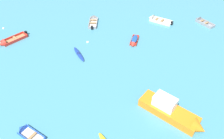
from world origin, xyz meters
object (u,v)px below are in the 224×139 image
at_px(rowboat_white_outer_right, 155,19).
at_px(mooring_buoy_trailing, 4,28).
at_px(rowboat_red_near_right, 8,42).
at_px(rowboat_red_back_row_left, 134,42).
at_px(rowboat_blue_outer_left, 26,132).
at_px(motor_launch_orange_back_row_right, 173,112).
at_px(kayak_deep_blue_back_row_center, 79,54).
at_px(mooring_buoy_central, 88,42).
at_px(rowboat_grey_far_left, 201,21).
at_px(rowboat_grey_far_right, 94,20).

xyz_separation_m(rowboat_white_outer_right, mooring_buoy_trailing, (-26.23, -1.92, -0.19)).
bearing_deg(rowboat_red_near_right, rowboat_red_back_row_left, -2.08).
bearing_deg(rowboat_white_outer_right, rowboat_blue_outer_left, -127.43).
bearing_deg(mooring_buoy_trailing, motor_launch_orange_back_row_right, -38.19).
relative_size(kayak_deep_blue_back_row_center, rowboat_red_near_right, 0.88).
relative_size(motor_launch_orange_back_row_right, rowboat_red_near_right, 1.62).
relative_size(rowboat_red_back_row_left, mooring_buoy_central, 8.26).
bearing_deg(kayak_deep_blue_back_row_center, rowboat_grey_far_left, 22.96).
bearing_deg(rowboat_grey_far_right, rowboat_grey_far_left, -3.22).
xyz_separation_m(rowboat_white_outer_right, rowboat_blue_outer_left, (-17.13, -22.38, -0.03)).
bearing_deg(rowboat_blue_outer_left, mooring_buoy_trailing, 113.99).
xyz_separation_m(rowboat_blue_outer_left, mooring_buoy_trailing, (-9.11, 20.46, -0.16)).
bearing_deg(rowboat_red_back_row_left, rowboat_grey_far_left, 25.82).
height_order(rowboat_grey_far_left, mooring_buoy_central, rowboat_grey_far_left).
xyz_separation_m(kayak_deep_blue_back_row_center, rowboat_white_outer_right, (12.81, 9.77, 0.02)).
distance_m(motor_launch_orange_back_row_right, mooring_buoy_trailing, 30.79).
bearing_deg(kayak_deep_blue_back_row_center, rowboat_grey_far_right, 79.43).
height_order(rowboat_grey_far_right, mooring_buoy_trailing, rowboat_grey_far_right).
xyz_separation_m(kayak_deep_blue_back_row_center, rowboat_grey_far_left, (20.81, 8.82, 0.04)).
bearing_deg(motor_launch_orange_back_row_right, rowboat_white_outer_right, 84.44).
relative_size(motor_launch_orange_back_row_right, mooring_buoy_central, 16.81).
relative_size(rowboat_grey_far_right, motor_launch_orange_back_row_right, 0.66).
relative_size(rowboat_red_back_row_left, mooring_buoy_trailing, 8.45).
relative_size(rowboat_grey_far_right, rowboat_red_near_right, 1.06).
height_order(kayak_deep_blue_back_row_center, mooring_buoy_trailing, kayak_deep_blue_back_row_center).
height_order(rowboat_white_outer_right, rowboat_red_near_right, rowboat_white_outer_right).
bearing_deg(motor_launch_orange_back_row_right, rowboat_red_back_row_left, 100.29).
height_order(kayak_deep_blue_back_row_center, rowboat_blue_outer_left, rowboat_blue_outer_left).
distance_m(rowboat_red_back_row_left, rowboat_grey_far_left, 13.96).
bearing_deg(mooring_buoy_central, motor_launch_orange_back_row_right, -56.08).
bearing_deg(rowboat_white_outer_right, rowboat_grey_far_left, -6.75).
bearing_deg(motor_launch_orange_back_row_right, rowboat_grey_far_right, 112.97).
bearing_deg(rowboat_grey_far_right, mooring_buoy_central, -96.48).
distance_m(motor_launch_orange_back_row_right, rowboat_blue_outer_left, 15.17).
distance_m(kayak_deep_blue_back_row_center, rowboat_blue_outer_left, 13.33).
xyz_separation_m(rowboat_red_back_row_left, kayak_deep_blue_back_row_center, (-8.25, -2.74, -0.10)).
distance_m(rowboat_blue_outer_left, mooring_buoy_trailing, 22.40).
bearing_deg(mooring_buoy_central, rowboat_red_back_row_left, -3.84).
distance_m(rowboat_grey_far_right, rowboat_white_outer_right, 10.97).
bearing_deg(motor_launch_orange_back_row_right, rowboat_blue_outer_left, -174.60).
bearing_deg(motor_launch_orange_back_row_right, kayak_deep_blue_back_row_center, 133.93).
height_order(motor_launch_orange_back_row_right, mooring_buoy_central, motor_launch_orange_back_row_right).
height_order(rowboat_grey_far_right, rowboat_grey_far_left, rowboat_grey_far_right).
height_order(motor_launch_orange_back_row_right, rowboat_grey_far_left, motor_launch_orange_back_row_right).
relative_size(kayak_deep_blue_back_row_center, mooring_buoy_central, 9.08).
height_order(kayak_deep_blue_back_row_center, rowboat_grey_far_left, rowboat_grey_far_left).
bearing_deg(mooring_buoy_central, rowboat_white_outer_right, 29.18).
xyz_separation_m(rowboat_red_back_row_left, rowboat_blue_outer_left, (-12.56, -15.35, -0.11)).
distance_m(rowboat_grey_far_left, rowboat_red_near_right, 32.48).
relative_size(rowboat_grey_far_left, rowboat_red_near_right, 0.92).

